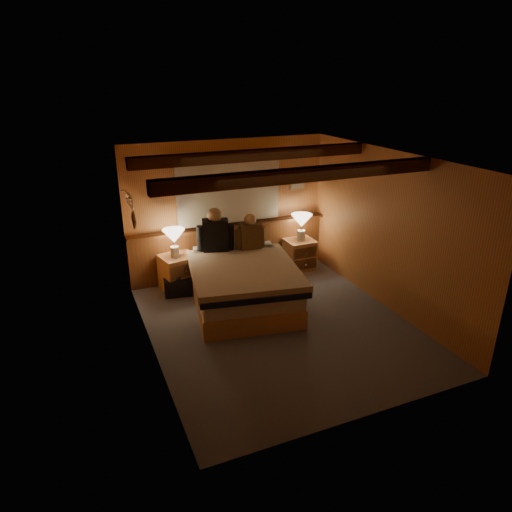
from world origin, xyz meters
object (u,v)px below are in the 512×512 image
nightstand_right (300,254)px  lamp_left (174,238)px  person_left (215,233)px  nightstand_left (179,273)px  bed (243,284)px  duffel_bag (179,286)px  lamp_right (302,222)px  person_right (250,234)px

nightstand_right → lamp_left: bearing=-179.2°
nightstand_right → person_left: size_ratio=0.75×
nightstand_right → nightstand_left: bearing=179.9°
bed → lamp_left: bearing=142.8°
nightstand_left → lamp_left: (-0.05, -0.04, 0.64)m
lamp_left → person_left: 0.67m
person_left → duffel_bag: size_ratio=1.45×
lamp_right → person_left: (-1.69, -0.19, 0.08)m
bed → person_right: size_ratio=3.63×
nightstand_left → lamp_right: (2.30, -0.00, 0.60)m
bed → nightstand_right: size_ratio=4.01×
lamp_right → nightstand_left: bearing=179.9°
nightstand_left → person_right: (1.16, -0.32, 0.63)m
duffel_bag → lamp_right: bearing=13.5°
duffel_bag → person_right: bearing=2.7°
bed → lamp_left: size_ratio=4.73×
bed → person_left: person_left is taller
bed → lamp_right: bearing=41.8°
lamp_right → duffel_bag: (-2.35, -0.18, -0.76)m
nightstand_left → nightstand_right: bearing=-12.0°
nightstand_right → lamp_right: lamp_right is taller
nightstand_right → bed: bearing=-148.0°
lamp_left → person_right: 1.24m
nightstand_left → person_left: size_ratio=0.86×
nightstand_right → lamp_left: 2.43m
nightstand_right → lamp_right: bearing=-27.0°
nightstand_right → person_left: 1.83m
nightstand_right → duffel_bag: size_ratio=1.09×
lamp_left → person_left: (0.65, -0.15, 0.04)m
person_left → duffel_bag: bearing=-164.1°
person_left → person_right: (0.56, -0.13, -0.05)m
lamp_left → nightstand_left: bearing=38.3°
nightstand_left → lamp_left: size_ratio=1.35×
lamp_left → person_left: bearing=-13.0°
person_left → person_right: bearing=2.8°
duffel_bag → lamp_left: bearing=96.8°
person_right → nightstand_left: bearing=169.7°
lamp_right → person_right: bearing=-164.3°
bed → lamp_left: (-0.84, 0.90, 0.58)m
lamp_right → nightstand_right: bearing=153.2°
bed → nightstand_left: size_ratio=3.50×
bed → duffel_bag: (-0.84, 0.75, -0.21)m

